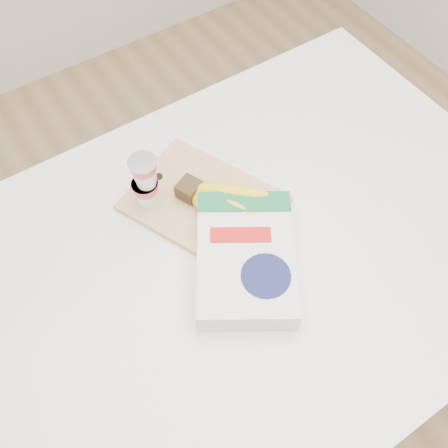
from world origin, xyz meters
name	(u,v)px	position (x,y,z in m)	size (l,w,h in m)	color
room	(237,150)	(0.00, 0.00, 1.35)	(4.00, 4.00, 4.00)	tan
table	(231,339)	(0.00, 0.00, 0.51)	(1.36, 0.91, 1.02)	silver
cutting_board	(204,203)	(0.02, 0.14, 1.03)	(0.23, 0.32, 0.02)	tan
bananas	(222,204)	(0.04, 0.10, 1.06)	(0.18, 0.22, 0.07)	#382816
yogurt_stack	(145,182)	(-0.08, 0.20, 1.11)	(0.06, 0.06, 0.14)	white
cereal_box	(246,258)	(0.01, -0.03, 1.05)	(0.31, 0.34, 0.06)	white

